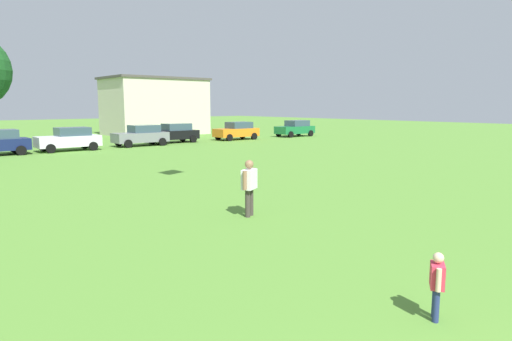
{
  "coord_description": "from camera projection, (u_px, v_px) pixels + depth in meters",
  "views": [
    {
      "loc": [
        -4.46,
        0.41,
        3.28
      ],
      "look_at": [
        2.76,
        9.09,
        1.62
      ],
      "focal_mm": 31.49,
      "sensor_mm": 36.0,
      "label": 1
    }
  ],
  "objects": [
    {
      "name": "parked_car_black_4",
      "position": [
        174.0,
        133.0,
        39.17
      ],
      "size": [
        4.3,
        2.02,
        1.68
      ],
      "rotation": [
        0.0,
        0.0,
        3.14
      ],
      "color": "black",
      "rests_on": "ground"
    },
    {
      "name": "parked_car_white_2",
      "position": [
        69.0,
        139.0,
        32.27
      ],
      "size": [
        4.3,
        2.02,
        1.68
      ],
      "rotation": [
        0.0,
        0.0,
        3.14
      ],
      "color": "white",
      "rests_on": "ground"
    },
    {
      "name": "parked_car_green_6",
      "position": [
        295.0,
        128.0,
        47.02
      ],
      "size": [
        4.3,
        2.02,
        1.68
      ],
      "rotation": [
        0.0,
        0.0,
        3.14
      ],
      "color": "#196B38",
      "rests_on": "ground"
    },
    {
      "name": "child_kite_flyer",
      "position": [
        437.0,
        280.0,
        6.82
      ],
      "size": [
        0.44,
        0.36,
        1.07
      ],
      "rotation": [
        0.0,
        0.0,
        0.58
      ],
      "color": "navy",
      "rests_on": "ground"
    },
    {
      "name": "house_left",
      "position": [
        155.0,
        106.0,
        50.31
      ],
      "size": [
        10.66,
        7.2,
        6.27
      ],
      "color": "beige",
      "rests_on": "ground"
    },
    {
      "name": "parked_car_gray_3",
      "position": [
        141.0,
        135.0,
        36.14
      ],
      "size": [
        4.3,
        2.02,
        1.68
      ],
      "rotation": [
        0.0,
        0.0,
        3.14
      ],
      "color": "slate",
      "rests_on": "ground"
    },
    {
      "name": "adult_bystander",
      "position": [
        249.0,
        183.0,
        13.2
      ],
      "size": [
        0.72,
        0.54,
        1.68
      ],
      "rotation": [
        0.0,
        0.0,
        3.65
      ],
      "color": "#3F3833",
      "rests_on": "ground"
    },
    {
      "name": "parked_car_orange_5",
      "position": [
        237.0,
        131.0,
        42.58
      ],
      "size": [
        4.3,
        2.02,
        1.68
      ],
      "rotation": [
        0.0,
        0.0,
        3.14
      ],
      "color": "orange",
      "rests_on": "ground"
    }
  ]
}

